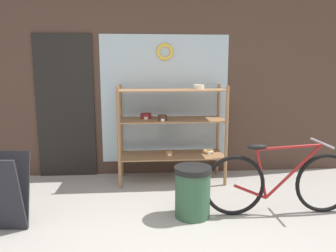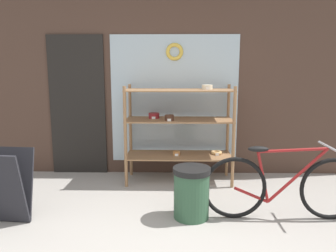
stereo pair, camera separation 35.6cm
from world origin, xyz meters
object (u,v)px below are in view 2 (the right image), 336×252
display_case (180,124)px  sandwich_board (4,186)px  trash_bin (192,190)px  bicycle (283,186)px

display_case → sandwich_board: (-1.86, -1.33, -0.44)m
display_case → sandwich_board: bearing=-144.4°
display_case → trash_bin: display_case is taller
display_case → bicycle: size_ratio=0.87×
bicycle → sandwich_board: bicycle is taller
display_case → bicycle: (1.09, -1.19, -0.47)m
bicycle → display_case: bearing=132.8°
bicycle → trash_bin: (-0.97, 0.01, -0.06)m
sandwich_board → bicycle: bearing=7.2°
bicycle → trash_bin: bearing=179.8°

